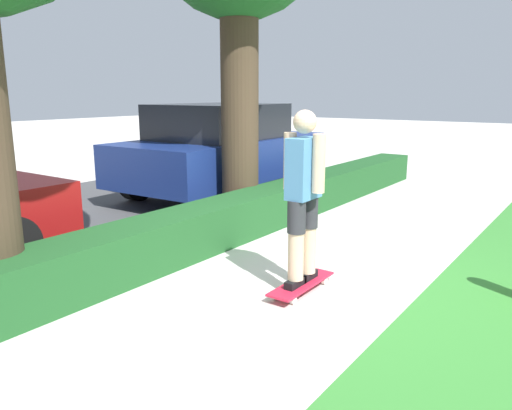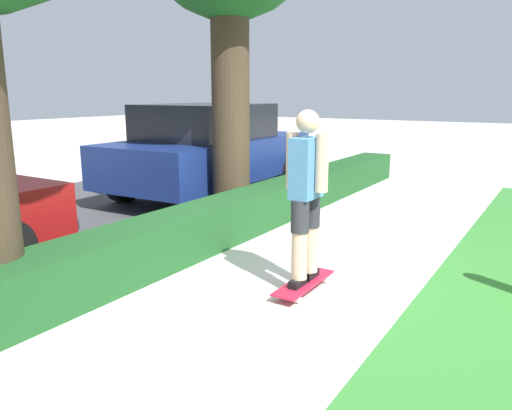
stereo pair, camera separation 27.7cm
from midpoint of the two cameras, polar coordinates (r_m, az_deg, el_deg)
name	(u,v)px [view 2 (the right image)]	position (r m, az deg, el deg)	size (l,w,h in m)	color
ground_plane	(312,281)	(5.09, 4.86, -8.63)	(60.00, 60.00, 0.00)	beige
street_asphalt	(50,223)	(7.86, -23.42, -1.94)	(13.09, 5.00, 0.01)	#474749
hedge_row	(188,232)	(5.87, -9.07, -3.11)	(13.09, 0.60, 0.53)	#1E5123
skateboard	(304,283)	(4.82, 3.87, -8.93)	(0.87, 0.24, 0.09)	red
skater_person	(306,193)	(4.57, 4.03, 1.34)	(0.49, 0.41, 1.61)	black
parked_car_middle	(210,149)	(9.16, -6.18, 6.37)	(4.30, 2.09, 1.65)	navy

